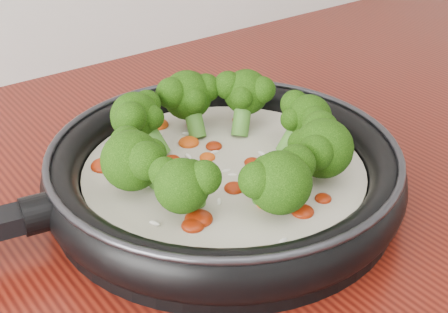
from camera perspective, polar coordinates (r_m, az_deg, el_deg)
skillet at (r=0.63m, az=-0.26°, el=-1.05°), size 0.59×0.42×0.10m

